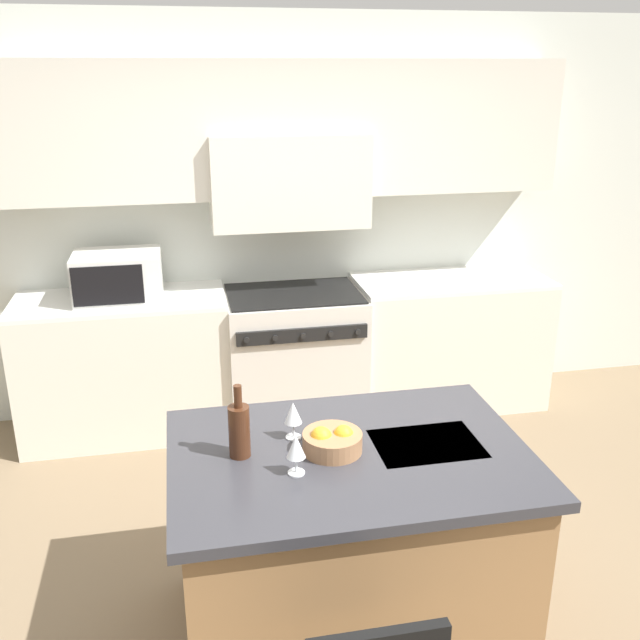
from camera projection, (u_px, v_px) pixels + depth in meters
name	position (u px, v px, depth m)	size (l,w,h in m)	color
ground_plane	(361.00, 596.00, 3.36)	(10.00, 10.00, 0.00)	#7A664C
back_cabinetry	(286.00, 185.00, 4.79)	(10.00, 0.46, 2.70)	silver
back_counter	(294.00, 353.00, 4.95)	(3.62, 0.62, 0.95)	silver
range_stove	(294.00, 356.00, 4.93)	(0.92, 0.70, 0.92)	beige
microwave	(118.00, 276.00, 4.52)	(0.54, 0.41, 0.30)	silver
kitchen_island	(348.00, 543.00, 3.02)	(1.45, 1.02, 0.89)	olive
wine_bottle	(239.00, 429.00, 2.80)	(0.09, 0.09, 0.31)	#422314
wine_glass_near	(296.00, 448.00, 2.68)	(0.07, 0.07, 0.16)	white
wine_glass_far	(293.00, 414.00, 2.94)	(0.07, 0.07, 0.16)	white
fruit_bowl	(332.00, 441.00, 2.86)	(0.24, 0.24, 0.11)	#996B47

